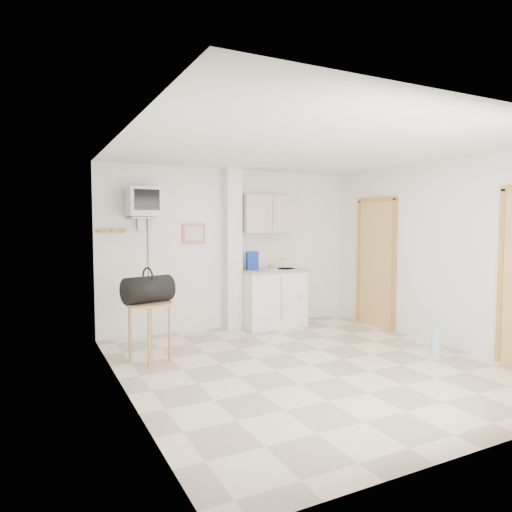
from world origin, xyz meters
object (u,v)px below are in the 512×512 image
duffel_bag (148,289)px  water_bottle (436,343)px  crt_television (144,203)px  round_table (150,312)px

duffel_bag → water_bottle: (3.23, -1.38, -0.70)m
duffel_bag → water_bottle: 3.58m
crt_television → round_table: 1.73m
round_table → duffel_bag: 0.28m
crt_television → round_table: size_ratio=2.99×
crt_television → water_bottle: 4.27m
round_table → crt_television: bearing=79.5°
crt_television → water_bottle: crt_television is taller
round_table → water_bottle: round_table is taller
crt_television → duffel_bag: bearing=-101.3°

